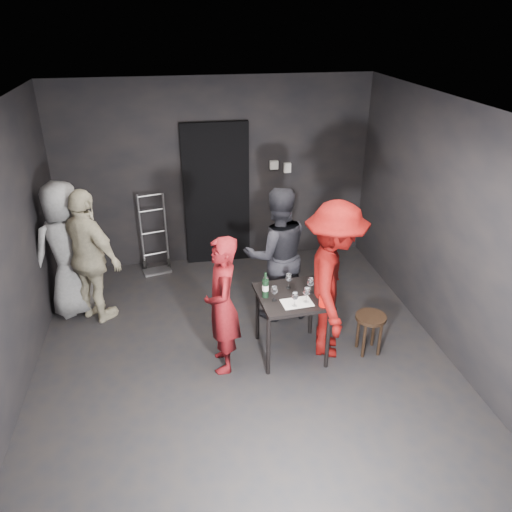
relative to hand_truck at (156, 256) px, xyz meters
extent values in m
cube|color=black|center=(0.94, -2.27, -0.21)|extent=(4.50, 5.00, 0.02)
cube|color=silver|center=(0.94, -2.27, 2.49)|extent=(4.50, 5.00, 0.02)
cube|color=black|center=(0.94, 0.23, 1.14)|extent=(4.50, 0.04, 2.70)
cube|color=black|center=(0.94, -4.77, 1.14)|extent=(4.50, 0.04, 2.70)
cube|color=black|center=(-1.31, -2.27, 1.14)|extent=(0.04, 5.00, 2.70)
cube|color=black|center=(3.19, -2.27, 1.14)|extent=(0.04, 5.00, 2.70)
cube|color=black|center=(0.94, 0.17, 0.84)|extent=(0.95, 0.10, 2.10)
cube|color=#B7B7B2|center=(1.79, 0.18, 1.24)|extent=(0.12, 0.06, 0.12)
cube|color=#B7B7B2|center=(1.99, 0.18, 1.19)|extent=(0.10, 0.06, 0.14)
cylinder|color=#B2B2B7|center=(-0.18, 0.03, 0.37)|extent=(0.03, 0.03, 1.17)
cylinder|color=#B2B2B7|center=(0.18, 0.03, 0.37)|extent=(0.03, 0.03, 1.17)
cube|color=#B2B2B7|center=(0.00, -0.08, -0.20)|extent=(0.39, 0.21, 0.03)
cylinder|color=black|center=(-0.18, 0.06, -0.13)|extent=(0.04, 0.16, 0.16)
cylinder|color=black|center=(0.18, 0.06, -0.13)|extent=(0.04, 0.16, 0.16)
cube|color=black|center=(1.48, -2.28, 0.52)|extent=(0.72, 0.72, 0.04)
cylinder|color=black|center=(1.16, -2.60, 0.14)|extent=(0.04, 0.04, 0.71)
cylinder|color=black|center=(1.80, -2.60, 0.14)|extent=(0.04, 0.04, 0.71)
cylinder|color=black|center=(1.16, -1.96, 0.14)|extent=(0.04, 0.04, 0.71)
cylinder|color=black|center=(1.80, -1.96, 0.14)|extent=(0.04, 0.04, 0.71)
cylinder|color=#342315|center=(2.35, -2.42, 0.24)|extent=(0.34, 0.34, 0.04)
cylinder|color=#342315|center=(2.44, -2.33, -0.01)|extent=(0.04, 0.04, 0.41)
cylinder|color=#342315|center=(2.26, -2.33, -0.01)|extent=(0.04, 0.04, 0.41)
cylinder|color=#342315|center=(2.26, -2.51, -0.01)|extent=(0.04, 0.04, 0.41)
cylinder|color=#342315|center=(2.44, -2.51, -0.01)|extent=(0.04, 0.04, 0.41)
imported|color=maroon|center=(0.72, -2.37, 0.55)|extent=(0.38, 0.57, 1.54)
imported|color=black|center=(1.49, -1.47, 0.73)|extent=(0.94, 0.55, 1.88)
imported|color=#620907|center=(1.92, -2.30, 0.84)|extent=(0.99, 1.48, 2.10)
imported|color=beige|center=(-0.72, -1.18, 0.73)|extent=(1.18, 1.14, 1.89)
imported|color=gray|center=(-0.99, -0.94, 0.77)|extent=(1.09, 0.95, 1.97)
cube|color=white|center=(1.49, -2.45, 0.54)|extent=(0.33, 0.24, 0.00)
cylinder|color=black|center=(1.19, -2.27, 0.64)|extent=(0.07, 0.07, 0.20)
cylinder|color=black|center=(1.19, -2.27, 0.78)|extent=(0.03, 0.03, 0.08)
cylinder|color=white|center=(1.19, -2.27, 0.65)|extent=(0.07, 0.07, 0.06)
cylinder|color=red|center=(1.75, -2.55, 0.59)|extent=(0.10, 0.10, 0.11)
camera|label=1|loc=(0.30, -6.71, 3.29)|focal=35.00mm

